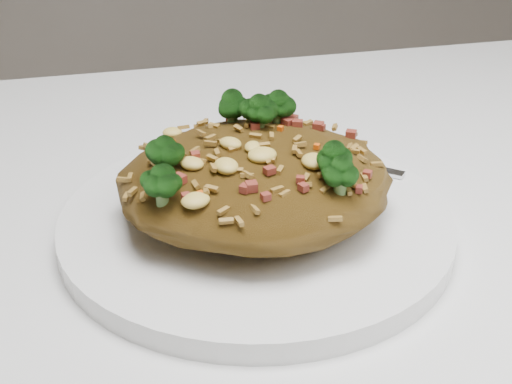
# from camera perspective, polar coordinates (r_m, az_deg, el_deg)

# --- Properties ---
(plate) EXTENTS (0.24, 0.24, 0.01)m
(plate) POSITION_cam_1_polar(r_m,az_deg,el_deg) (0.45, -0.00, -2.47)
(plate) COLOR white
(plate) RESTS_ON dining_table
(fried_rice) EXTENTS (0.17, 0.15, 0.07)m
(fried_rice) POSITION_cam_1_polar(r_m,az_deg,el_deg) (0.43, -0.01, 1.90)
(fried_rice) COLOR brown
(fried_rice) RESTS_ON plate
(fork) EXTENTS (0.13, 0.12, 0.00)m
(fork) POSITION_cam_1_polar(r_m,az_deg,el_deg) (0.51, 3.91, 3.03)
(fork) COLOR silver
(fork) RESTS_ON plate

